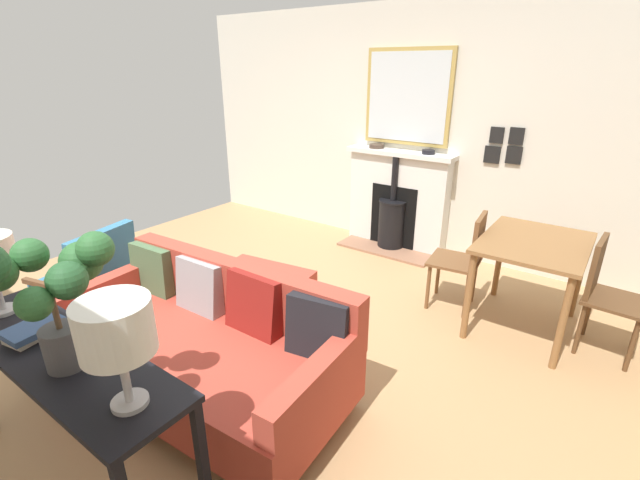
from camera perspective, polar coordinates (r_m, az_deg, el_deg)
ground_plane at (r=3.69m, az=-8.61°, el=-11.06°), size 4.85×5.51×0.01m
wall_left at (r=5.16m, az=10.04°, el=13.91°), size 0.12×5.51×2.62m
fireplace at (r=5.10m, az=9.90°, el=4.51°), size 0.52×1.24×1.12m
mirror_over_mantel at (r=4.98m, az=11.35°, el=17.79°), size 0.04×0.97×0.99m
mantel_bowl_near at (r=5.09m, az=7.39°, el=12.08°), size 0.17×0.17×0.04m
mantel_bowl_far at (r=4.83m, az=13.96°, el=11.13°), size 0.14×0.14×0.05m
sofa at (r=2.95m, az=-14.65°, el=-12.85°), size 1.02×1.95×0.79m
ottoman at (r=3.68m, az=-7.76°, el=-6.66°), size 0.67×0.84×0.40m
armchair_accent at (r=3.99m, az=-27.51°, el=-3.61°), size 0.78×0.71×0.81m
console_table at (r=2.44m, az=-30.63°, el=-14.09°), size 0.40×1.55×0.77m
table_lamp_far_end at (r=1.75m, az=-25.10°, el=-10.63°), size 0.27×0.27×0.45m
potted_plant at (r=2.09m, az=-31.98°, el=-4.58°), size 0.53×0.41×0.62m
book_stack at (r=2.54m, az=-33.24°, el=-9.81°), size 0.26×0.19×0.06m
dining_table at (r=3.72m, az=25.99°, el=-1.70°), size 0.95×0.74×0.75m
dining_chair_near_fireplace at (r=3.87m, az=18.44°, el=-1.85°), size 0.44×0.44×0.86m
dining_chair_by_back_wall at (r=3.75m, az=33.18°, el=-5.28°), size 0.43×0.43×0.86m
photo_gallery_row at (r=4.70m, az=22.93°, el=11.20°), size 0.02×0.35×0.36m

